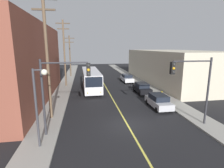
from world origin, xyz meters
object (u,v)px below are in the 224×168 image
(utility_pole_mid, at_px, (64,51))
(utility_pole_far, at_px, (70,54))
(parked_car_black, at_px, (142,88))
(utility_pole_near, at_px, (47,53))
(street_lamp_left, at_px, (39,97))
(parked_car_silver, at_px, (158,101))
(parked_car_white, at_px, (127,78))
(traffic_signal_right_corner, at_px, (193,79))
(traffic_signal_left_corner, at_px, (63,83))
(fire_hydrant, at_px, (162,94))
(city_bus, at_px, (91,78))

(utility_pole_mid, distance_m, utility_pole_far, 10.65)
(parked_car_black, height_order, utility_pole_near, utility_pole_near)
(street_lamp_left, bearing_deg, parked_car_silver, 29.89)
(parked_car_white, relative_size, traffic_signal_right_corner, 0.74)
(parked_car_white, xyz_separation_m, traffic_signal_left_corner, (-10.21, -20.58, 3.46))
(traffic_signal_left_corner, bearing_deg, parked_car_black, 48.40)
(traffic_signal_left_corner, height_order, street_lamp_left, traffic_signal_left_corner)
(traffic_signal_left_corner, relative_size, traffic_signal_right_corner, 1.00)
(parked_car_black, bearing_deg, utility_pole_far, 124.17)
(parked_car_silver, height_order, traffic_signal_left_corner, traffic_signal_left_corner)
(parked_car_white, relative_size, fire_hydrant, 5.26)
(parked_car_silver, bearing_deg, utility_pole_far, 115.57)
(parked_car_black, relative_size, traffic_signal_right_corner, 0.74)
(utility_pole_mid, bearing_deg, parked_car_black, -29.72)
(city_bus, bearing_deg, traffic_signal_left_corner, -99.90)
(utility_pole_near, bearing_deg, utility_pole_far, 89.46)
(utility_pole_mid, xyz_separation_m, utility_pole_far, (0.17, 10.60, -1.00))
(traffic_signal_left_corner, height_order, fire_hydrant, traffic_signal_left_corner)
(utility_pole_near, distance_m, utility_pole_mid, 14.94)
(traffic_signal_left_corner, bearing_deg, parked_car_white, 63.63)
(utility_pole_far, bearing_deg, parked_car_black, -55.83)
(traffic_signal_right_corner, bearing_deg, parked_car_white, 91.71)
(parked_car_white, height_order, traffic_signal_left_corner, traffic_signal_left_corner)
(parked_car_silver, height_order, street_lamp_left, street_lamp_left)
(traffic_signal_left_corner, xyz_separation_m, fire_hydrant, (12.26, 8.72, -3.72))
(traffic_signal_left_corner, distance_m, street_lamp_left, 2.27)
(utility_pole_mid, xyz_separation_m, traffic_signal_right_corner, (12.46, -18.69, -2.08))
(parked_car_white, bearing_deg, parked_car_black, -88.88)
(city_bus, distance_m, traffic_signal_left_corner, 16.23)
(utility_pole_near, relative_size, utility_pole_far, 1.22)
(utility_pole_far, bearing_deg, traffic_signal_right_corner, -67.23)
(parked_car_white, distance_m, fire_hydrant, 12.04)
(parked_car_white, xyz_separation_m, fire_hydrant, (2.06, -11.86, -0.26))
(utility_pole_mid, bearing_deg, parked_car_white, 9.72)
(city_bus, distance_m, parked_car_silver, 13.15)
(utility_pole_near, distance_m, street_lamp_left, 5.97)
(city_bus, distance_m, utility_pole_near, 13.79)
(utility_pole_far, xyz_separation_m, traffic_signal_right_corner, (12.30, -29.29, -1.07))
(traffic_signal_left_corner, distance_m, fire_hydrant, 15.50)
(parked_car_black, relative_size, parked_car_white, 1.00)
(parked_car_silver, relative_size, traffic_signal_right_corner, 0.73)
(parked_car_white, bearing_deg, city_bus, -147.29)
(parked_car_silver, distance_m, utility_pole_far, 27.22)
(parked_car_silver, height_order, utility_pole_near, utility_pole_near)
(parked_car_white, bearing_deg, fire_hydrant, -80.17)
(city_bus, height_order, parked_car_black, city_bus)
(utility_pole_far, bearing_deg, traffic_signal_left_corner, -87.11)
(parked_car_silver, bearing_deg, traffic_signal_right_corner, -82.06)
(city_bus, bearing_deg, utility_pole_mid, 147.94)
(fire_hydrant, bearing_deg, traffic_signal_right_corner, -99.23)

